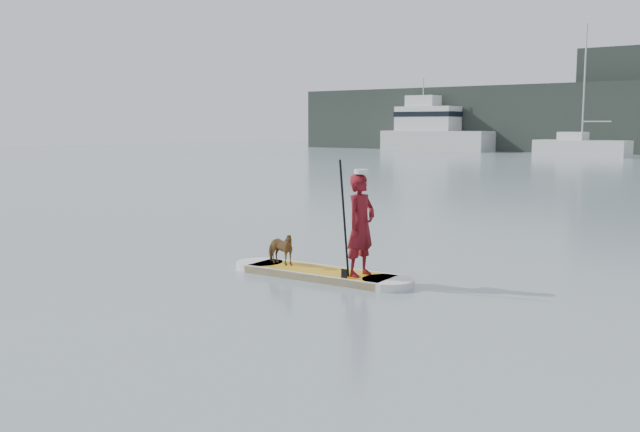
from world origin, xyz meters
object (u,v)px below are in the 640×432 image
Objects in this scene: sailboat_c at (581,147)px; paddleboard at (320,273)px; motor_yacht_b at (433,130)px; dog at (280,248)px; paddler at (361,225)px.

paddleboard is at bearing -75.09° from sailboat_c.
motor_yacht_b reaches higher than paddleboard.
dog is 48.11m from sailboat_c.
dog is at bearing -65.00° from motor_yacht_b.
paddler reaches higher than paddleboard.
motor_yacht_b reaches higher than paddler.
paddleboard is 2.08× the size of paddler.
dog is (-0.81, -0.04, 0.33)m from paddleboard.
dog reaches higher than paddleboard.
motor_yacht_b is at bearing 167.39° from sailboat_c.
sailboat_c is at bearing 15.65° from dog.
paddler is at bearing -74.20° from sailboat_c.
paddleboard is 0.33× the size of sailboat_c.
dog is at bearing 97.08° from paddler.
paddler is 2.47× the size of dog.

